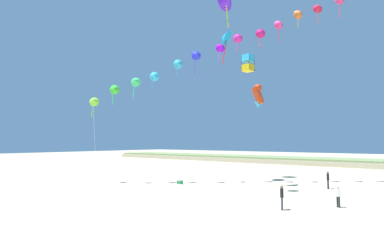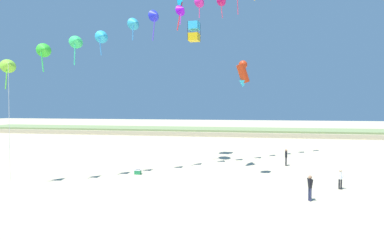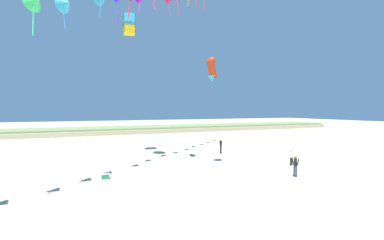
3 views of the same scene
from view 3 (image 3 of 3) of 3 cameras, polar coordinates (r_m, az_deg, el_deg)
name	(u,v)px [view 3 (image 3 of 3)]	position (r m, az deg, el deg)	size (l,w,h in m)	color
ground_plane	(235,209)	(14.79, 9.58, -18.93)	(240.00, 240.00, 0.00)	#C1B28E
dune_ridge	(117,130)	(61.87, -16.32, -2.16)	(120.00, 12.19, 1.31)	tan
person_near_left	(295,165)	(22.28, 21.98, -9.18)	(0.32, 0.57, 1.70)	#282D4C
person_near_right	(221,145)	(31.62, 6.41, -5.61)	(0.24, 0.61, 1.75)	black
person_mid_center	(291,156)	(26.57, 21.19, -7.54)	(0.53, 0.22, 1.53)	black
large_kite_low_lead	(212,68)	(24.13, 4.42, 11.37)	(1.43, 1.20, 2.30)	red
large_kite_outer_drift	(129,24)	(32.27, -13.80, 19.92)	(1.37, 1.37, 2.24)	gold
beach_cooler	(105,176)	(21.37, -18.71, -11.73)	(0.58, 0.41, 0.46)	#23844C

